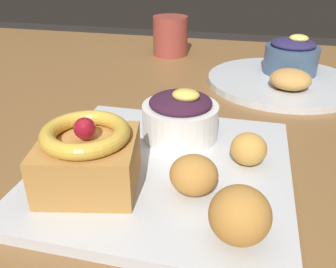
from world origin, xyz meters
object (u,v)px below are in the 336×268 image
(cake_slice, at_px, (88,157))
(fritter_middle, at_px, (249,149))
(back_ramekin, at_px, (291,56))
(coffee_mug, at_px, (170,36))
(berry_ramekin, at_px, (180,116))
(back_plate, at_px, (282,81))
(front_plate, at_px, (164,169))
(fritter_back, at_px, (194,175))
(back_pastry, at_px, (291,79))
(fritter_front, at_px, (240,215))

(cake_slice, distance_m, fritter_middle, 0.17)
(back_ramekin, height_order, coffee_mug, coffee_mug)
(berry_ramekin, xyz_separation_m, coffee_mug, (-0.11, 0.41, 0.00))
(berry_ramekin, bearing_deg, fritter_middle, -27.76)
(back_plate, bearing_deg, back_ramekin, 69.85)
(front_plate, bearing_deg, fritter_back, -45.62)
(front_plate, distance_m, back_plate, 0.36)
(cake_slice, xyz_separation_m, fritter_middle, (0.15, 0.08, -0.01))
(fritter_middle, relative_size, back_pastry, 0.60)
(fritter_front, relative_size, coffee_mug, 0.61)
(fritter_back, distance_m, coffee_mug, 0.54)
(fritter_middle, bearing_deg, back_ramekin, 79.39)
(front_plate, bearing_deg, fritter_front, -47.32)
(front_plate, distance_m, back_ramekin, 0.40)
(fritter_front, xyz_separation_m, fritter_back, (-0.05, 0.05, -0.00))
(fritter_front, distance_m, back_plate, 0.43)
(front_plate, relative_size, cake_slice, 2.50)
(cake_slice, distance_m, fritter_back, 0.10)
(berry_ramekin, relative_size, fritter_back, 2.00)
(cake_slice, xyz_separation_m, berry_ramekin, (0.07, 0.12, -0.00))
(berry_ramekin, height_order, coffee_mug, coffee_mug)
(cake_slice, relative_size, back_ramekin, 1.10)
(cake_slice, bearing_deg, back_ramekin, 62.80)
(front_plate, relative_size, back_pastry, 4.00)
(front_plate, xyz_separation_m, fritter_back, (0.04, -0.04, 0.03))
(fritter_middle, xyz_separation_m, coffee_mug, (-0.19, 0.46, 0.01))
(back_ramekin, relative_size, back_pastry, 1.45)
(berry_ramekin, height_order, back_plate, berry_ramekin)
(berry_ramekin, height_order, back_pastry, berry_ramekin)
(back_pastry, bearing_deg, front_plate, -118.16)
(front_plate, height_order, back_plate, same)
(fritter_back, bearing_deg, fritter_middle, 53.09)
(coffee_mug, bearing_deg, back_ramekin, -23.64)
(fritter_middle, bearing_deg, berry_ramekin, 152.24)
(fritter_front, distance_m, coffee_mug, 0.61)
(fritter_back, height_order, back_plate, fritter_back)
(cake_slice, bearing_deg, fritter_front, -15.38)
(back_ramekin, xyz_separation_m, coffee_mug, (-0.26, 0.11, -0.00))
(back_ramekin, height_order, back_pastry, back_ramekin)
(coffee_mug, bearing_deg, cake_slice, -85.53)
(fritter_front, bearing_deg, fritter_back, 131.30)
(back_ramekin, bearing_deg, back_plate, -110.15)
(fritter_back, distance_m, back_ramekin, 0.43)
(fritter_back, xyz_separation_m, back_pastry, (0.11, 0.32, -0.00))
(fritter_middle, relative_size, coffee_mug, 0.47)
(fritter_front, xyz_separation_m, back_ramekin, (0.07, 0.46, 0.01))
(cake_slice, bearing_deg, fritter_back, 6.50)
(berry_ramekin, relative_size, fritter_middle, 2.31)
(fritter_middle, distance_m, back_pastry, 0.26)
(cake_slice, height_order, fritter_middle, cake_slice)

